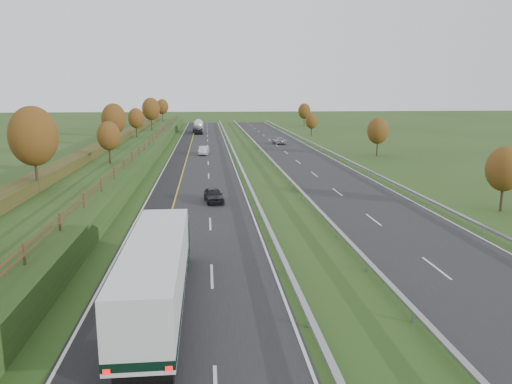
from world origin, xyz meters
TOP-DOWN VIEW (x-y plane):
  - ground at (8.00, 55.00)m, footprint 400.00×400.00m
  - near_carriageway at (0.00, 60.00)m, footprint 10.50×200.00m
  - far_carriageway at (16.50, 60.00)m, footprint 10.50×200.00m
  - hard_shoulder at (-3.75, 60.00)m, footprint 3.00×200.00m
  - lane_markings at (6.40, 59.88)m, footprint 26.75×200.00m
  - embankment_left at (-13.00, 60.00)m, footprint 12.00×200.00m
  - hedge_left at (-15.00, 60.00)m, footprint 2.20×180.00m
  - fence_left at (-8.50, 59.59)m, footprint 0.12×189.06m
  - median_barrier_near at (5.70, 60.00)m, footprint 0.32×200.00m
  - median_barrier_far at (10.80, 60.00)m, footprint 0.32×200.00m
  - outer_barrier_far at (22.30, 60.00)m, footprint 0.32×200.00m
  - trees_left at (-12.64, 56.63)m, footprint 6.64×164.30m
  - trees_far at (29.80, 89.21)m, footprint 8.45×118.60m
  - box_lorry at (-1.39, 6.05)m, footprint 2.58×16.28m
  - road_tanker at (-1.05, 115.59)m, footprint 2.40×11.22m
  - car_dark_near at (1.68, 31.37)m, footprint 2.19×4.38m
  - car_silver_mid at (0.53, 69.62)m, footprint 1.99×4.52m
  - car_small_far at (-1.60, 118.50)m, footprint 2.12×5.14m
  - car_oncoming at (16.12, 86.02)m, footprint 2.52×4.87m

SIDE VIEW (x-z plane):
  - ground at x=8.00m, z-range 0.00..0.00m
  - near_carriageway at x=0.00m, z-range 0.00..0.04m
  - far_carriageway at x=16.50m, z-range 0.00..0.04m
  - hard_shoulder at x=-3.75m, z-range 0.00..0.04m
  - lane_markings at x=6.40m, z-range 0.04..0.05m
  - median_barrier_near at x=5.70m, z-range 0.26..0.97m
  - median_barrier_far at x=10.80m, z-range 0.26..0.97m
  - outer_barrier_far at x=22.30m, z-range 0.26..0.97m
  - car_oncoming at x=16.12m, z-range 0.04..1.35m
  - car_dark_near at x=1.68m, z-range 0.04..1.47m
  - car_silver_mid at x=0.53m, z-range 0.04..1.48m
  - car_small_far at x=-1.60m, z-range 0.04..1.53m
  - embankment_left at x=-13.00m, z-range 0.00..2.00m
  - road_tanker at x=-1.05m, z-range 0.13..3.59m
  - box_lorry at x=-1.39m, z-range 0.30..4.36m
  - hedge_left at x=-15.00m, z-range 2.00..3.10m
  - fence_left at x=-8.50m, z-range 2.13..3.33m
  - trees_far at x=29.80m, z-range 0.69..7.81m
  - trees_left at x=-12.64m, z-range 2.53..10.20m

